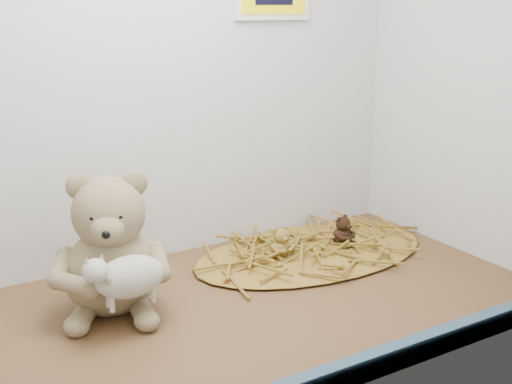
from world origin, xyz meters
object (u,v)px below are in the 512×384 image
mini_teddy_brown (342,229)px  main_teddy (111,242)px  mini_teddy_tan (280,241)px  toy_lamb (130,277)px

mini_teddy_brown → main_teddy: bearing=164.1°
mini_teddy_tan → mini_teddy_brown: bearing=-7.4°
main_teddy → mini_teddy_brown: bearing=25.1°
mini_teddy_tan → mini_teddy_brown: size_ratio=0.98×
main_teddy → mini_teddy_tan: bearing=27.7°
mini_teddy_brown → mini_teddy_tan: bearing=157.8°
main_teddy → mini_teddy_brown: size_ratio=3.76×
mini_teddy_tan → mini_teddy_brown: mini_teddy_brown is taller
toy_lamb → mini_teddy_tan: (37.08, 13.01, -5.15)cm
toy_lamb → mini_teddy_brown: toy_lamb is taller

